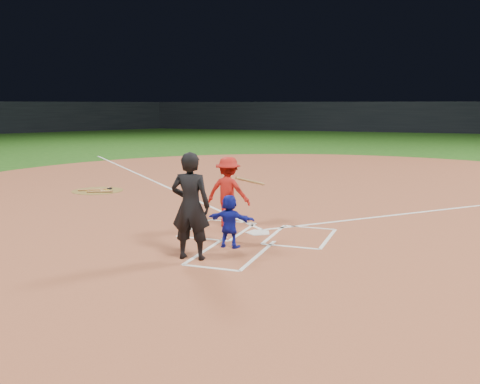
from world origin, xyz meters
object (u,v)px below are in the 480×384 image
(on_deck_circle, at_px, (98,191))
(catcher, at_px, (230,221))
(home_plate, at_px, (258,233))
(umpire, at_px, (191,206))
(batter_at_plate, at_px, (228,192))

(on_deck_circle, height_order, catcher, catcher)
(home_plate, relative_size, on_deck_circle, 0.35)
(home_plate, bearing_deg, umpire, 76.43)
(home_plate, distance_m, on_deck_circle, 7.95)
(home_plate, relative_size, catcher, 0.55)
(catcher, distance_m, batter_at_plate, 1.94)
(on_deck_circle, bearing_deg, catcher, -37.82)
(home_plate, bearing_deg, catcher, 82.36)
(on_deck_circle, distance_m, catcher, 8.57)
(catcher, height_order, batter_at_plate, batter_at_plate)
(umpire, relative_size, batter_at_plate, 1.22)
(on_deck_circle, relative_size, batter_at_plate, 1.02)
(home_plate, relative_size, batter_at_plate, 0.36)
(on_deck_circle, xyz_separation_m, batter_at_plate, (6.05, -3.46, 0.83))
(home_plate, distance_m, umpire, 2.64)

